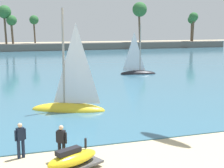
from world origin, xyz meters
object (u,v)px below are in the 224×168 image
Objects in this scene: person_rigging_by_gear at (61,142)px; sailboat_near_shore at (70,101)px; sailboat_mid_bay at (137,69)px; person_at_waterline at (21,139)px; watercraft_on_trailer at (72,160)px.

person_rigging_by_gear is 9.19m from sailboat_near_shore.
person_rigging_by_gear is 0.25× the size of sailboat_mid_bay.
sailboat_near_shore reaches higher than person_at_waterline.
sailboat_mid_bay is at bearing 62.26° from watercraft_on_trailer.
person_at_waterline reaches higher than watercraft_on_trailer.
person_rigging_by_gear is (-0.22, 1.25, 0.38)m from watercraft_on_trailer.
person_at_waterline is (-1.93, 2.19, 0.38)m from watercraft_on_trailer.
watercraft_on_trailer is at bearing -117.74° from sailboat_mid_bay.
sailboat_mid_bay is (15.70, 24.00, -0.24)m from person_at_waterline.
person_at_waterline is at bearing -115.69° from sailboat_near_shore.
watercraft_on_trailer is 29.59m from sailboat_mid_bay.
sailboat_mid_bay is at bearing 60.71° from person_rigging_by_gear.
person_rigging_by_gear is at bearing 100.05° from watercraft_on_trailer.
person_at_waterline is at bearing -123.19° from sailboat_mid_bay.
watercraft_on_trailer is at bearing -79.95° from person_rigging_by_gear.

